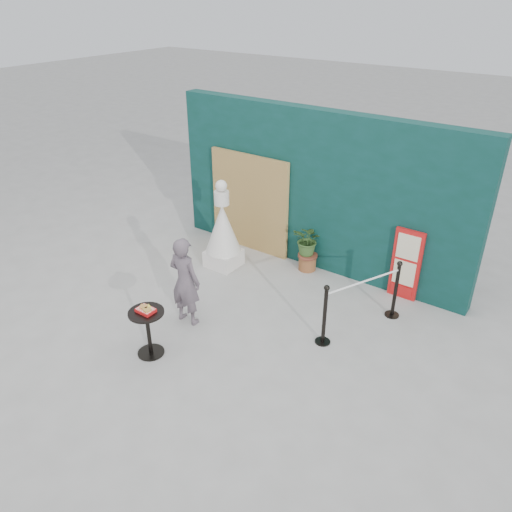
# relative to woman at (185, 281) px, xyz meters

# --- Properties ---
(ground) EXTENTS (60.00, 60.00, 0.00)m
(ground) POSITION_rel_woman_xyz_m (0.70, -0.24, -0.75)
(ground) COLOR #ADAAA5
(ground) RESTS_ON ground
(back_wall) EXTENTS (6.00, 0.30, 3.00)m
(back_wall) POSITION_rel_woman_xyz_m (0.70, 2.91, 0.75)
(back_wall) COLOR #0B312A
(back_wall) RESTS_ON ground
(bamboo_fence) EXTENTS (1.80, 0.08, 2.00)m
(bamboo_fence) POSITION_rel_woman_xyz_m (-0.70, 2.70, 0.25)
(bamboo_fence) COLOR tan
(bamboo_fence) RESTS_ON ground
(woman) EXTENTS (0.57, 0.39, 1.51)m
(woman) POSITION_rel_woman_xyz_m (0.00, 0.00, 0.00)
(woman) COLOR #60525B
(woman) RESTS_ON ground
(menu_board) EXTENTS (0.50, 0.07, 1.30)m
(menu_board) POSITION_rel_woman_xyz_m (2.60, 2.71, -0.10)
(menu_board) COLOR red
(menu_board) RESTS_ON ground
(statue) EXTENTS (0.69, 0.69, 1.76)m
(statue) POSITION_rel_woman_xyz_m (-0.67, 1.78, -0.03)
(statue) COLOR white
(statue) RESTS_ON ground
(cafe_table) EXTENTS (0.52, 0.52, 0.75)m
(cafe_table) POSITION_rel_woman_xyz_m (0.11, -0.94, -0.26)
(cafe_table) COLOR black
(cafe_table) RESTS_ON ground
(food_basket) EXTENTS (0.26, 0.19, 0.11)m
(food_basket) POSITION_rel_woman_xyz_m (0.11, -0.94, 0.03)
(food_basket) COLOR red
(food_basket) RESTS_ON cafe_table
(planter) EXTENTS (0.55, 0.48, 0.94)m
(planter) POSITION_rel_woman_xyz_m (0.75, 2.59, -0.21)
(planter) COLOR brown
(planter) RESTS_ON ground
(stanchion_barrier) EXTENTS (0.84, 1.54, 1.03)m
(stanchion_barrier) POSITION_rel_woman_xyz_m (2.38, 1.43, -0.26)
(stanchion_barrier) COLOR black
(stanchion_barrier) RESTS_ON ground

